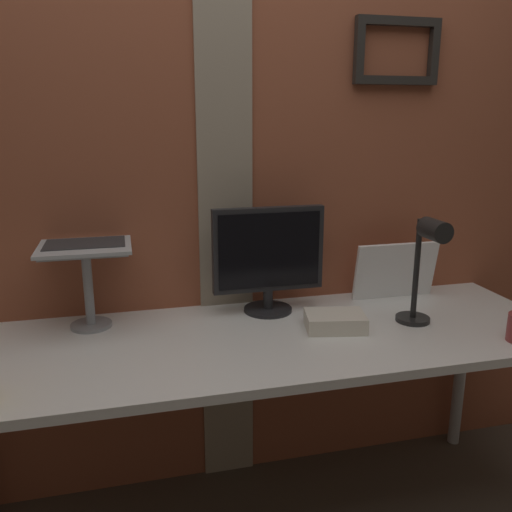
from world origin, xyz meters
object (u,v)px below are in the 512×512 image
object	(u,v)px
monitor	(268,255)
desk_lamp	(426,260)
whiteboard_panel	(395,271)
laptop	(85,228)

from	to	relation	value
monitor	desk_lamp	size ratio (longest dim) A/B	1.07
whiteboard_panel	monitor	bearing A→B (deg)	-177.68
monitor	whiteboard_panel	bearing A→B (deg)	2.32
desk_lamp	whiteboard_panel	bearing A→B (deg)	79.17
monitor	whiteboard_panel	distance (m)	0.54
whiteboard_panel	desk_lamp	distance (m)	0.33
laptop	whiteboard_panel	bearing A→B (deg)	-2.71
laptop	whiteboard_panel	distance (m)	1.19
laptop	whiteboard_panel	size ratio (longest dim) A/B	0.98
desk_lamp	laptop	bearing A→B (deg)	162.34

